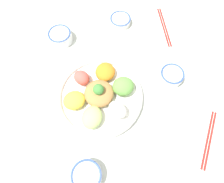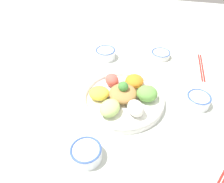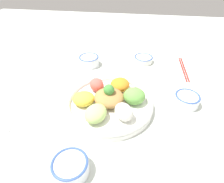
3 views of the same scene
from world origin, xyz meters
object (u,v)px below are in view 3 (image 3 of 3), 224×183
Objects in this scene: sauce_bowl_dark at (143,59)px; serving_spoon_extra at (14,115)px; salad_platter at (109,101)px; rice_bowl_plain at (187,99)px; sauce_bowl_red at (89,60)px; chopsticks_pair_near at (184,69)px; rice_bowl_blue at (70,167)px.

sauce_bowl_dark is 0.76× the size of serving_spoon_extra.
salad_platter reaches higher than rice_bowl_plain.
rice_bowl_plain is 0.74× the size of serving_spoon_extra.
sauce_bowl_red is at bearing 61.03° from rice_bowl_plain.
serving_spoon_extra is at bearing -59.07° from chopsticks_pair_near.
sauce_bowl_red is 1.06× the size of rice_bowl_plain.
sauce_bowl_red is (0.29, 0.14, -0.00)m from salad_platter.
sauce_bowl_red is 0.49m from rice_bowl_plain.
salad_platter is 3.54× the size of rice_bowl_plain.
sauce_bowl_red reaches higher than sauce_bowl_dark.
rice_bowl_blue is 0.65m from sauce_bowl_dark.
rice_bowl_plain is (0.05, -0.28, -0.00)m from salad_platter.
rice_bowl_plain reaches higher than serving_spoon_extra.
rice_bowl_blue is at bearing 42.32° from serving_spoon_extra.
rice_bowl_plain is at bearing -47.61° from rice_bowl_blue.
rice_bowl_blue is at bearing 166.48° from salad_platter.
rice_bowl_plain is (0.32, -0.35, -0.00)m from rice_bowl_blue.
sauce_bowl_red is at bearing -88.24° from chopsticks_pair_near.
sauce_bowl_dark is 0.42× the size of chopsticks_pair_near.
rice_bowl_plain is at bearing -152.22° from sauce_bowl_dark.
serving_spoon_extra is (-0.38, 0.19, -0.02)m from sauce_bowl_red.
salad_platter is at bearing 90.98° from serving_spoon_extra.
sauce_bowl_dark is 0.20m from chopsticks_pair_near.
chopsticks_pair_near is (0.31, -0.32, -0.02)m from salad_platter.
salad_platter is 0.45m from chopsticks_pair_near.
sauce_bowl_red is 0.28m from sauce_bowl_dark.
rice_bowl_blue is 0.47m from rice_bowl_plain.
rice_bowl_plain reaches higher than sauce_bowl_dark.
sauce_bowl_red reaches higher than chopsticks_pair_near.
sauce_bowl_dark is 1.03× the size of rice_bowl_plain.
sauce_bowl_red is 0.43m from serving_spoon_extra.
salad_platter is 0.34m from serving_spoon_extra.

